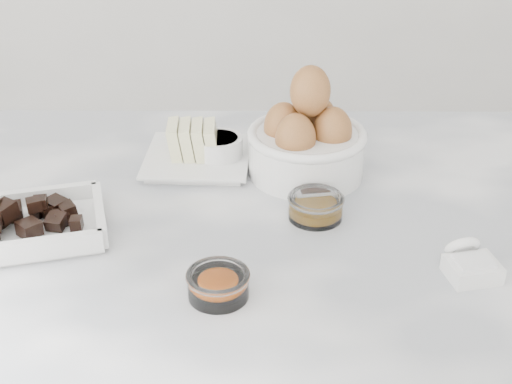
% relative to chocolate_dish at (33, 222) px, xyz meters
% --- Properties ---
extents(marble_slab, '(1.20, 0.80, 0.04)m').
position_rel_chocolate_dish_xyz_m(marble_slab, '(0.27, 0.02, -0.04)').
color(marble_slab, white).
rests_on(marble_slab, cabinet).
extents(chocolate_dish, '(0.22, 0.19, 0.05)m').
position_rel_chocolate_dish_xyz_m(chocolate_dish, '(0.00, 0.00, 0.00)').
color(chocolate_dish, white).
rests_on(chocolate_dish, marble_slab).
extents(butter_plate, '(0.17, 0.17, 0.07)m').
position_rel_chocolate_dish_xyz_m(butter_plate, '(0.20, 0.21, 0.00)').
color(butter_plate, white).
rests_on(butter_plate, marble_slab).
extents(sugar_ramekin, '(0.07, 0.07, 0.04)m').
position_rel_chocolate_dish_xyz_m(sugar_ramekin, '(0.23, 0.21, 0.00)').
color(sugar_ramekin, white).
rests_on(sugar_ramekin, marble_slab).
extents(egg_bowl, '(0.18, 0.18, 0.17)m').
position_rel_chocolate_dish_xyz_m(egg_bowl, '(0.37, 0.18, 0.03)').
color(egg_bowl, white).
rests_on(egg_bowl, marble_slab).
extents(honey_bowl, '(0.08, 0.08, 0.03)m').
position_rel_chocolate_dish_xyz_m(honey_bowl, '(0.37, 0.05, -0.00)').
color(honey_bowl, white).
rests_on(honey_bowl, marble_slab).
extents(zest_bowl, '(0.08, 0.08, 0.03)m').
position_rel_chocolate_dish_xyz_m(zest_bowl, '(0.25, -0.13, -0.00)').
color(zest_bowl, white).
rests_on(zest_bowl, marble_slab).
extents(vanilla_spoon, '(0.06, 0.08, 0.04)m').
position_rel_chocolate_dish_xyz_m(vanilla_spoon, '(0.37, 0.09, -0.01)').
color(vanilla_spoon, white).
rests_on(vanilla_spoon, marble_slab).
extents(salt_spoon, '(0.07, 0.08, 0.05)m').
position_rel_chocolate_dish_xyz_m(salt_spoon, '(0.55, -0.08, -0.01)').
color(salt_spoon, white).
rests_on(salt_spoon, marble_slab).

